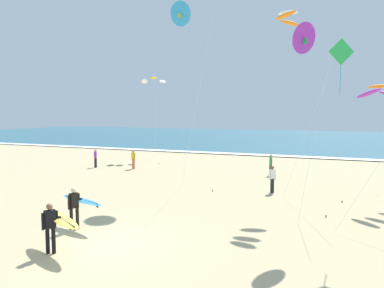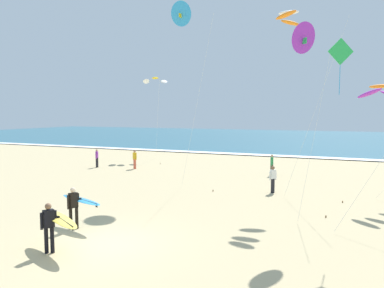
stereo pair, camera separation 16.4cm
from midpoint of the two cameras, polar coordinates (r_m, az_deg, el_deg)
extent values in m
plane|color=tan|center=(13.65, -13.51, -15.27)|extent=(160.00, 160.00, 0.00)
cube|color=#2D6075|center=(69.53, 16.71, 0.89)|extent=(160.00, 60.00, 0.08)
cube|color=white|center=(40.26, 11.93, -1.74)|extent=(160.00, 1.75, 0.01)
cylinder|color=black|center=(13.29, -21.81, -14.04)|extent=(0.13, 0.13, 0.88)
cylinder|color=black|center=(13.25, -20.99, -14.08)|extent=(0.13, 0.13, 0.88)
cube|color=black|center=(13.05, -21.50, -10.98)|extent=(0.33, 0.39, 0.60)
cube|color=blue|center=(13.14, -21.67, -10.70)|extent=(0.10, 0.19, 0.32)
sphere|color=brown|center=(12.95, -21.56, -9.19)|extent=(0.21, 0.21, 0.21)
cylinder|color=black|center=(12.99, -22.47, -11.27)|extent=(0.09, 0.09, 0.56)
cylinder|color=black|center=(13.10, -20.56, -10.40)|extent=(0.09, 0.09, 0.26)
cylinder|color=black|center=(13.22, -20.26, -10.84)|extent=(0.26, 0.18, 0.14)
ellipsoid|color=#EFD14C|center=(13.19, -20.00, -11.04)|extent=(2.57, 1.63, 0.18)
cube|color=#333333|center=(13.18, -20.00, -10.89)|extent=(2.06, 1.00, 0.11)
cube|color=#262628|center=(12.24, -18.09, -12.58)|extent=(0.11, 0.06, 0.14)
cylinder|color=black|center=(15.59, -18.42, -11.12)|extent=(0.13, 0.13, 0.88)
cylinder|color=black|center=(15.53, -17.56, -11.16)|extent=(0.13, 0.13, 0.88)
cube|color=black|center=(15.37, -18.06, -8.49)|extent=(0.28, 0.38, 0.60)
cube|color=blue|center=(15.45, -18.29, -8.27)|extent=(0.06, 0.20, 0.32)
sphere|color=beige|center=(15.28, -18.11, -6.95)|extent=(0.21, 0.21, 0.21)
cylinder|color=black|center=(15.26, -18.78, -8.76)|extent=(0.09, 0.09, 0.56)
cylinder|color=black|center=(15.47, -17.36, -7.96)|extent=(0.09, 0.09, 0.26)
cylinder|color=black|center=(15.60, -17.20, -8.34)|extent=(0.26, 0.14, 0.14)
ellipsoid|color=#3399D8|center=(15.58, -16.95, -8.50)|extent=(2.48, 1.09, 0.14)
cube|color=#333333|center=(15.57, -16.95, -8.37)|extent=(2.08, 0.57, 0.07)
cube|color=#262628|center=(14.79, -14.63, -9.44)|extent=(0.12, 0.04, 0.14)
ellipsoid|color=orange|center=(21.70, 15.59, 18.08)|extent=(1.09, 0.50, 0.52)
ellipsoid|color=white|center=(20.94, 15.31, 19.49)|extent=(1.09, 0.50, 0.20)
ellipsoid|color=orange|center=(20.03, 14.96, 19.22)|extent=(1.09, 0.50, 0.52)
cylinder|color=silver|center=(20.11, 19.22, 5.11)|extent=(3.00, 0.05, 9.49)
cylinder|color=brown|center=(20.61, 23.03, -8.46)|extent=(0.06, 0.06, 0.10)
ellipsoid|color=orange|center=(21.73, 28.06, 8.11)|extent=(1.37, 1.13, 0.20)
ellipsoid|color=purple|center=(20.78, 26.57, 7.24)|extent=(1.37, 1.13, 0.60)
cone|color=purple|center=(15.90, 17.45, 15.81)|extent=(1.10, 1.26, 1.26)
cube|color=green|center=(15.87, 17.44, 15.32)|extent=(0.37, 0.30, 0.24)
cylinder|color=silver|center=(16.26, 19.19, 1.52)|extent=(1.07, 1.38, 7.39)
cylinder|color=brown|center=(17.51, 20.76, -10.73)|extent=(0.06, 0.06, 0.10)
cube|color=green|center=(14.89, 22.85, 13.40)|extent=(0.89, 0.50, 1.00)
cylinder|color=#2D99DB|center=(14.76, 22.72, 9.38)|extent=(0.02, 0.02, 1.10)
cylinder|color=silver|center=(15.70, 27.86, -2.77)|extent=(3.02, 1.63, 5.28)
cone|color=#2D99DB|center=(23.29, -1.46, 20.01)|extent=(1.57, 0.78, 1.48)
cube|color=yellow|center=(23.25, -1.46, 19.68)|extent=(0.13, 0.53, 0.24)
cylinder|color=silver|center=(21.84, 1.04, 6.53)|extent=(2.27, 0.47, 10.39)
cylinder|color=brown|center=(21.72, 3.58, -7.40)|extent=(0.06, 0.06, 0.10)
ellipsoid|color=white|center=(37.79, -4.33, 9.87)|extent=(1.20, 1.33, 0.55)
ellipsoid|color=yellow|center=(37.73, -5.75, 10.39)|extent=(1.19, 1.33, 0.20)
ellipsoid|color=white|center=(37.63, -7.16, 9.86)|extent=(1.20, 1.33, 0.55)
cylinder|color=silver|center=(35.24, -5.36, 3.75)|extent=(2.61, 3.90, 7.75)
cylinder|color=brown|center=(33.23, -4.94, -3.11)|extent=(0.06, 0.06, 0.10)
cylinder|color=black|center=(21.78, 12.92, -6.49)|extent=(0.22, 0.22, 0.84)
cube|color=white|center=(21.65, 12.95, -4.69)|extent=(0.35, 0.36, 0.54)
sphere|color=brown|center=(21.59, 12.97, -3.70)|extent=(0.20, 0.20, 0.20)
cylinder|color=white|center=(21.79, 13.40, -4.91)|extent=(0.08, 0.08, 0.50)
cylinder|color=white|center=(21.55, 12.49, -5.00)|extent=(0.08, 0.08, 0.50)
cylinder|color=#D8593F|center=(30.60, -8.93, -3.14)|extent=(0.22, 0.22, 0.84)
cube|color=gold|center=(30.51, -8.95, -1.86)|extent=(0.37, 0.30, 0.54)
sphere|color=#A87A59|center=(30.47, -8.96, -1.15)|extent=(0.20, 0.20, 0.20)
cylinder|color=gold|center=(30.70, -9.16, -2.01)|extent=(0.08, 0.08, 0.50)
cylinder|color=gold|center=(30.35, -8.73, -2.08)|extent=(0.08, 0.08, 0.50)
cylinder|color=#4C3D2D|center=(27.74, 12.73, -4.03)|extent=(0.22, 0.22, 0.84)
cube|color=#339351|center=(27.64, 12.76, -2.62)|extent=(0.20, 0.33, 0.54)
sphere|color=tan|center=(27.59, 12.77, -1.84)|extent=(0.20, 0.20, 0.20)
cylinder|color=#339351|center=(27.86, 12.80, -2.77)|extent=(0.08, 0.08, 0.50)
cylinder|color=#339351|center=(27.45, 12.70, -2.88)|extent=(0.08, 0.08, 0.50)
cylinder|color=black|center=(32.11, -14.72, -2.86)|extent=(0.22, 0.22, 0.84)
cube|color=purple|center=(32.03, -14.75, -1.64)|extent=(0.30, 0.37, 0.54)
sphere|color=tan|center=(31.99, -14.76, -0.96)|extent=(0.20, 0.20, 0.20)
cylinder|color=purple|center=(32.24, -14.67, -1.77)|extent=(0.08, 0.08, 0.50)
cylinder|color=purple|center=(31.83, -14.82, -1.86)|extent=(0.08, 0.08, 0.50)
camera|label=1|loc=(0.08, -89.75, 0.02)|focal=33.55mm
camera|label=2|loc=(0.08, 90.25, -0.02)|focal=33.55mm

